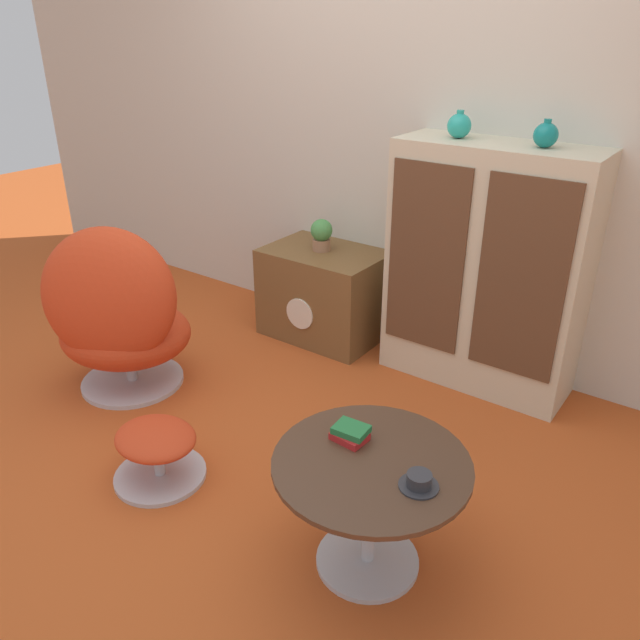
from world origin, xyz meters
The scene contains 12 objects.
ground_plane centered at (0.00, 0.00, 0.00)m, with size 12.00×12.00×0.00m, color #B74C1E.
wall_back centered at (0.00, 1.48, 1.30)m, with size 6.40×0.06×2.60m.
sideboard centered at (0.62, 1.27, 0.61)m, with size 0.94×0.37×1.22m.
tv_console centered at (-0.31, 1.22, 0.26)m, with size 0.68×0.48×0.53m.
egg_chair centered at (-0.76, 0.11, 0.41)m, with size 0.87×0.85×0.90m.
ottoman centered at (-0.10, -0.26, 0.15)m, with size 0.38×0.38×0.24m.
coffee_table centered at (0.84, -0.13, 0.32)m, with size 0.65×0.65×0.44m.
vase_leftmost centered at (0.41, 1.27, 1.28)m, with size 0.11×0.11×0.13m.
vase_inner_left centered at (0.81, 1.27, 1.27)m, with size 0.11×0.11×0.12m.
potted_plant centered at (-0.33, 1.22, 0.62)m, with size 0.12×0.12×0.18m.
teacup centered at (1.02, -0.15, 0.46)m, with size 0.12×0.12×0.05m.
book_stack centered at (0.72, -0.07, 0.47)m, with size 0.12×0.10×0.05m.
Camera 1 is at (1.65, -1.52, 1.73)m, focal length 35.00 mm.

